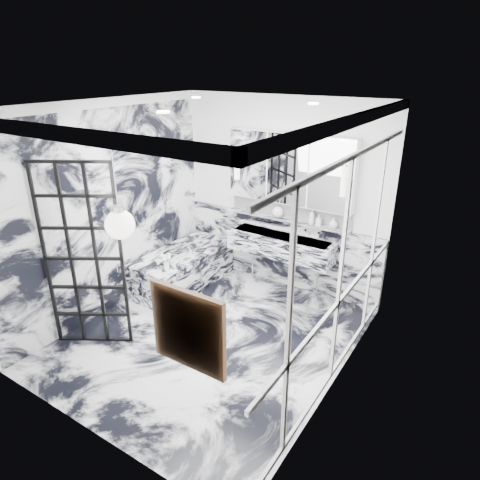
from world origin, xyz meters
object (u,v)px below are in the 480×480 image
Objects in this scene: crittall_door at (84,258)px; trough_sink at (281,245)px; mirror_cabinet at (289,169)px; bathtub at (183,268)px.

trough_sink is at bearing 29.44° from crittall_door.
trough_sink is 0.84× the size of mirror_cabinet.
mirror_cabinet reaches higher than trough_sink.
crittall_door is 2.95m from mirror_cabinet.
mirror_cabinet is (-0.00, 0.17, 1.09)m from trough_sink.
crittall_door is 1.18× the size of mirror_cabinet.
trough_sink is (1.32, 2.37, -0.39)m from crittall_door.
trough_sink is 0.97× the size of bathtub.
bathtub is (-0.01, 1.71, -0.84)m from crittall_door.
mirror_cabinet reaches higher than crittall_door.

